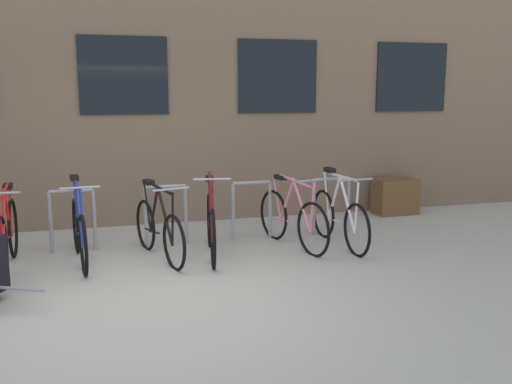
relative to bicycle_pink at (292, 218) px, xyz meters
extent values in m
plane|color=#B2ADA0|center=(-2.03, -1.38, -0.38)|extent=(42.00, 42.00, 0.00)
cube|color=#7A604C|center=(-2.03, 5.42, 2.71)|extent=(28.00, 7.20, 6.19)
cube|color=black|center=(-2.03, 1.80, 1.90)|extent=(1.30, 0.04, 1.15)
cube|color=black|center=(0.37, 1.80, 1.90)|extent=(1.30, 0.04, 1.15)
cube|color=black|center=(2.77, 1.80, 1.90)|extent=(1.30, 0.04, 1.15)
cylinder|color=gray|center=(-3.09, 0.52, 0.02)|extent=(0.05, 0.05, 0.80)
cylinder|color=gray|center=(-2.55, 0.52, 0.02)|extent=(0.05, 0.05, 0.80)
cylinder|color=gray|center=(-2.82, 0.52, 0.42)|extent=(0.54, 0.05, 0.05)
cylinder|color=gray|center=(-1.89, 0.52, 0.02)|extent=(0.05, 0.05, 0.80)
cylinder|color=gray|center=(-1.35, 0.52, 0.02)|extent=(0.05, 0.05, 0.80)
cylinder|color=gray|center=(-1.62, 0.52, 0.42)|extent=(0.54, 0.05, 0.05)
cylinder|color=gray|center=(-0.69, 0.52, 0.02)|extent=(0.05, 0.05, 0.80)
cylinder|color=gray|center=(-0.15, 0.52, 0.02)|extent=(0.05, 0.05, 0.80)
cylinder|color=gray|center=(-0.42, 0.52, 0.42)|extent=(0.54, 0.05, 0.05)
cylinder|color=gray|center=(0.51, 0.52, 0.02)|extent=(0.05, 0.05, 0.80)
cylinder|color=gray|center=(1.05, 0.52, 0.02)|extent=(0.05, 0.05, 0.80)
cylinder|color=gray|center=(0.78, 0.52, 0.42)|extent=(0.54, 0.05, 0.05)
torus|color=black|center=(-0.11, 0.48, -0.05)|extent=(0.20, 0.70, 0.71)
torus|color=black|center=(0.11, -0.48, -0.05)|extent=(0.20, 0.70, 0.71)
cylinder|color=pink|center=(0.05, -0.22, 0.23)|extent=(0.14, 0.47, 0.66)
cylinder|color=pink|center=(-0.03, 0.15, 0.20)|extent=(0.11, 0.34, 0.60)
cylinder|color=pink|center=(0.01, -0.06, 0.52)|extent=(0.21, 0.75, 0.10)
cylinder|color=pink|center=(-0.05, 0.24, -0.07)|extent=(0.13, 0.49, 0.07)
cylinder|color=pink|center=(-0.09, 0.39, 0.22)|extent=(0.07, 0.20, 0.54)
cylinder|color=pink|center=(0.11, -0.46, 0.25)|extent=(0.04, 0.08, 0.60)
cube|color=black|center=(-0.07, 0.30, 0.52)|extent=(0.14, 0.22, 0.06)
cylinder|color=gray|center=(0.10, -0.43, 0.58)|extent=(0.43, 0.12, 0.03)
torus|color=black|center=(-2.78, 0.54, -0.04)|extent=(0.11, 0.72, 0.72)
torus|color=black|center=(-2.68, -0.47, -0.04)|extent=(0.11, 0.72, 0.72)
cylinder|color=#233893|center=(-2.70, -0.19, 0.24)|extent=(0.09, 0.49, 0.70)
cylinder|color=#233893|center=(-2.75, 0.20, 0.24)|extent=(0.07, 0.36, 0.69)
cylinder|color=#233893|center=(-2.72, -0.03, 0.58)|extent=(0.12, 0.79, 0.04)
cylinder|color=#233893|center=(-2.75, 0.29, -0.07)|extent=(0.08, 0.51, 0.07)
cylinder|color=#233893|center=(-2.77, 0.45, 0.27)|extent=(0.04, 0.20, 0.63)
cylinder|color=#233893|center=(-2.68, -0.45, 0.27)|extent=(0.04, 0.08, 0.63)
cube|color=black|center=(-2.76, 0.36, 0.61)|extent=(0.12, 0.21, 0.06)
cylinder|color=gray|center=(-2.68, -0.42, 0.61)|extent=(0.44, 0.07, 0.03)
torus|color=black|center=(0.61, 0.38, -0.05)|extent=(0.07, 0.70, 0.70)
torus|color=black|center=(0.64, -0.63, -0.05)|extent=(0.07, 0.70, 0.70)
cylinder|color=silver|center=(0.63, -0.35, 0.23)|extent=(0.05, 0.49, 0.68)
cylinder|color=silver|center=(0.62, 0.04, 0.24)|extent=(0.05, 0.36, 0.69)
cylinder|color=silver|center=(0.63, -0.19, 0.57)|extent=(0.07, 0.79, 0.05)
cylinder|color=silver|center=(0.62, 0.13, -0.08)|extent=(0.04, 0.51, 0.07)
cylinder|color=silver|center=(0.61, 0.29, 0.26)|extent=(0.03, 0.20, 0.64)
cylinder|color=silver|center=(0.64, -0.61, 0.25)|extent=(0.03, 0.08, 0.61)
cube|color=black|center=(0.61, 0.20, 0.60)|extent=(0.11, 0.20, 0.06)
cylinder|color=gray|center=(0.64, -0.58, 0.59)|extent=(0.44, 0.04, 0.03)
torus|color=black|center=(-1.05, 0.36, -0.04)|extent=(0.15, 0.73, 0.73)
torus|color=black|center=(-1.21, -0.61, -0.04)|extent=(0.15, 0.73, 0.73)
cylinder|color=maroon|center=(-1.16, -0.34, 0.27)|extent=(0.11, 0.48, 0.75)
cylinder|color=maroon|center=(-1.11, 0.03, 0.22)|extent=(0.09, 0.35, 0.63)
cylinder|color=maroon|center=(-1.14, -0.19, 0.58)|extent=(0.15, 0.76, 0.15)
cylinder|color=maroon|center=(-1.09, 0.12, -0.06)|extent=(0.10, 0.49, 0.08)
cylinder|color=maroon|center=(-1.07, 0.28, 0.25)|extent=(0.05, 0.20, 0.57)
cylinder|color=maroon|center=(-1.20, -0.59, 0.30)|extent=(0.04, 0.08, 0.68)
cube|color=black|center=(-1.08, 0.19, 0.56)|extent=(0.13, 0.21, 0.06)
cylinder|color=gray|center=(-1.20, -0.56, 0.67)|extent=(0.44, 0.09, 0.03)
torus|color=black|center=(-1.90, 0.42, -0.06)|extent=(0.20, 0.67, 0.68)
torus|color=black|center=(-1.66, -0.56, -0.06)|extent=(0.20, 0.67, 0.68)
cylinder|color=black|center=(-1.73, -0.29, 0.21)|extent=(0.15, 0.48, 0.67)
cylinder|color=black|center=(-1.82, 0.08, 0.20)|extent=(0.12, 0.36, 0.64)
cylinder|color=black|center=(-1.77, -0.14, 0.52)|extent=(0.22, 0.77, 0.06)
cylinder|color=black|center=(-1.84, 0.17, -0.09)|extent=(0.14, 0.50, 0.07)
cylinder|color=black|center=(-1.88, 0.33, 0.22)|extent=(0.07, 0.20, 0.58)
cylinder|color=black|center=(-1.67, -0.54, 0.23)|extent=(0.05, 0.08, 0.60)
cube|color=black|center=(-1.86, 0.24, 0.54)|extent=(0.14, 0.22, 0.06)
cylinder|color=gray|center=(-1.67, -0.52, 0.56)|extent=(0.43, 0.13, 0.03)
torus|color=black|center=(-3.54, 0.54, -0.02)|extent=(0.05, 0.76, 0.76)
torus|color=black|center=(-3.53, -0.50, -0.02)|extent=(0.05, 0.76, 0.76)
cylinder|color=red|center=(-3.53, -0.21, 0.24)|extent=(0.04, 0.50, 0.66)
cylinder|color=red|center=(-3.54, 0.19, 0.22)|extent=(0.04, 0.37, 0.61)
cylinder|color=red|center=(-3.53, -0.04, 0.54)|extent=(0.05, 0.81, 0.09)
cylinder|color=red|center=(-3.54, 0.28, -0.05)|extent=(0.03, 0.52, 0.08)
cylinder|color=red|center=(-3.54, 0.45, 0.24)|extent=(0.03, 0.20, 0.54)
cylinder|color=red|center=(-3.53, -0.47, 0.27)|extent=(0.03, 0.08, 0.59)
cube|color=black|center=(-3.54, 0.36, 0.54)|extent=(0.10, 0.20, 0.06)
cylinder|color=gray|center=(-3.27, -1.44, -0.17)|extent=(0.51, 0.27, 0.03)
cube|color=brown|center=(2.36, 1.47, -0.08)|extent=(0.70, 0.44, 0.60)
camera|label=1|loc=(-2.51, -7.07, 1.70)|focal=40.28mm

